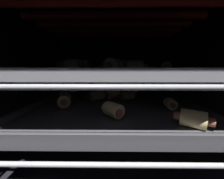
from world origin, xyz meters
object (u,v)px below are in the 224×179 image
Objects in this scene: pig_in_blanket_lower_8 at (109,110)px; pig_in_blanket_lower_9 at (64,96)px; pig_in_blanket_lower_4 at (191,119)px; pig_in_blanket_upper_0 at (110,66)px; baking_tray_upper at (112,72)px; pig_in_blanket_upper_6 at (73,66)px; pig_in_blanket_upper_7 at (80,66)px; oven_rack_lower at (112,107)px; pig_in_blanket_lower_6 at (110,94)px; pig_in_blanket_upper_2 at (123,66)px; pig_in_blanket_lower_5 at (63,100)px; pig_in_blanket_upper_9 at (122,65)px; pig_in_blanket_lower_0 at (126,96)px; pig_in_blanket_upper_5 at (107,67)px; heating_element at (112,24)px; pig_in_blanket_lower_1 at (73,88)px; pig_in_blanket_lower_3 at (95,96)px; pig_in_blanket_upper_3 at (165,66)px; pig_in_blanket_lower_2 at (132,90)px; baking_tray_lower at (112,104)px; pig_in_blanket_upper_10 at (82,66)px; pig_in_blanket_upper_1 at (106,67)px; pig_in_blanket_lower_7 at (168,103)px; oven_rack_upper at (112,75)px; pig_in_blanket_upper_4 at (63,65)px; pig_in_blanket_upper_8 at (133,66)px.

pig_in_blanket_lower_8 is 0.80× the size of pig_in_blanket_lower_9.
pig_in_blanket_upper_0 is at bearing 156.98° from pig_in_blanket_lower_4.
pig_in_blanket_lower_9 is at bearing 175.48° from baking_tray_upper.
pig_in_blanket_upper_6 is 0.87× the size of pig_in_blanket_upper_7.
pig_in_blanket_lower_6 is at bearing 96.09° from oven_rack_lower.
baking_tray_upper is 17.87cm from pig_in_blanket_upper_2.
pig_in_blanket_lower_5 is at bearing -144.56° from pig_in_blanket_lower_6.
pig_in_blanket_upper_9 is at bearing 61.19° from baking_tray_upper.
pig_in_blanket_lower_0 is 0.94× the size of pig_in_blanket_lower_9.
pig_in_blanket_upper_5 is at bearing 112.65° from oven_rack_lower.
oven_rack_lower is at bearing -19.05° from pig_in_blanket_upper_7.
pig_in_blanket_lower_5 reaches higher than pig_in_blanket_lower_6.
heating_element is 6.57× the size of pig_in_blanket_lower_1.
pig_in_blanket_upper_3 is at bearing -0.73° from pig_in_blanket_lower_3.
pig_in_blanket_lower_6 is 8.71cm from pig_in_blanket_upper_5.
pig_in_blanket_lower_2 is (23.42, -3.59, -0.38)cm from pig_in_blanket_lower_1.
pig_in_blanket_lower_2 is 0.92× the size of pig_in_blanket_upper_5.
oven_rack_lower is 14.36cm from pig_in_blanket_lower_2.
oven_rack_lower is at bearing -172.68° from pig_in_blanket_upper_3.
baking_tray_lower is 17.68cm from pig_in_blanket_upper_10.
pig_in_blanket_upper_1 is at bearing 104.18° from baking_tray_upper.
oven_rack_upper is at bearing 158.20° from pig_in_blanket_lower_7.
heating_element reaches higher than pig_in_blanket_lower_5.
pig_in_blanket_upper_4 is at bearing -154.90° from pig_in_blanket_upper_2.
baking_tray_upper is at bearing -172.68° from pig_in_blanket_upper_3.
pig_in_blanket_upper_0 is at bearing -163.14° from pig_in_blanket_lower_7.
pig_in_blanket_lower_3 is at bearing 155.97° from heating_element.
pig_in_blanket_upper_5 is (3.46, 1.52, 8.74)cm from pig_in_blanket_lower_3.
pig_in_blanket_lower_9 is (-14.02, 12.37, -0.03)cm from pig_in_blanket_lower_8.
heating_element is at bearing -122.05° from pig_in_blanket_lower_2.
oven_rack_upper is 9.70× the size of pig_in_blanket_upper_0.
pig_in_blanket_upper_1 is (-16.05, 13.91, 8.86)cm from pig_in_blanket_lower_7.
pig_in_blanket_upper_0 is 18.29cm from pig_in_blanket_upper_1.
pig_in_blanket_lower_5 is 1.10× the size of pig_in_blanket_upper_3.
pig_in_blanket_lower_5 is 1.18× the size of pig_in_blanket_lower_8.
pig_in_blanket_lower_2 reaches higher than pig_in_blanket_lower_7.
pig_in_blanket_upper_4 reaches higher than pig_in_blanket_upper_10.
pig_in_blanket_upper_5 is 0.89× the size of pig_in_blanket_upper_7.
pig_in_blanket_lower_8 is 0.78× the size of pig_in_blanket_upper_1.
pig_in_blanket_lower_8 is at bearing -102.32° from pig_in_blanket_upper_9.
pig_in_blanket_upper_3 is at bearing 7.32° from heating_element.
pig_in_blanket_lower_2 is at bearing 26.22° from pig_in_blanket_lower_9.
oven_rack_upper is (-13.41, 15.65, 6.44)cm from pig_in_blanket_lower_4.
oven_rack_upper is at bearing -67.35° from pig_in_blanket_upper_5.
pig_in_blanket_lower_1 is 17.20cm from pig_in_blanket_lower_3.
pig_in_blanket_upper_0 is at bearing -99.37° from pig_in_blanket_upper_2.
baking_tray_upper is 8.44cm from pig_in_blanket_upper_8.
baking_tray_lower is 21.18cm from pig_in_blanket_upper_4.
pig_in_blanket_lower_8 is 12.95cm from oven_rack_upper.
pig_in_blanket_lower_3 is at bearing 155.97° from oven_rack_upper.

